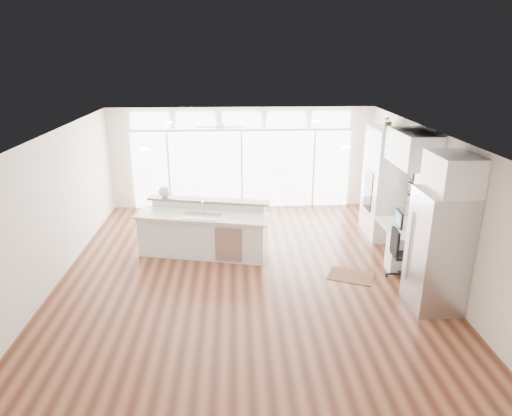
{
  "coord_description": "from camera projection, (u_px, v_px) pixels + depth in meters",
  "views": [
    {
      "loc": [
        -0.17,
        -7.99,
        4.09
      ],
      "look_at": [
        0.23,
        0.6,
        1.11
      ],
      "focal_mm": 32.0,
      "sensor_mm": 36.0,
      "label": 1
    }
  ],
  "objects": [
    {
      "name": "wall_right",
      "position": [
        430.0,
        204.0,
        8.6
      ],
      "size": [
        0.04,
        8.0,
        2.7
      ],
      "primitive_type": "cube",
      "color": "silver",
      "rests_on": "floor"
    },
    {
      "name": "oven_cabinet",
      "position": [
        383.0,
        183.0,
        10.32
      ],
      "size": [
        0.64,
        1.2,
        2.5
      ],
      "primitive_type": "cube",
      "color": "white",
      "rests_on": "floor"
    },
    {
      "name": "desk_window",
      "position": [
        423.0,
        189.0,
        8.82
      ],
      "size": [
        0.04,
        0.85,
        0.85
      ],
      "primitive_type": "cube",
      "color": "white",
      "rests_on": "wall_right"
    },
    {
      "name": "wall_front",
      "position": [
        255.0,
        332.0,
        4.67
      ],
      "size": [
        7.0,
        0.04,
        2.7
      ],
      "primitive_type": "cube",
      "color": "silver",
      "rests_on": "floor"
    },
    {
      "name": "refrigerator",
      "position": [
        438.0,
        251.0,
        7.42
      ],
      "size": [
        0.76,
        0.9,
        2.0
      ],
      "primitive_type": "cube",
      "color": "#B0B1B5",
      "rests_on": "floor"
    },
    {
      "name": "wall_back",
      "position": [
        242.0,
        158.0,
        12.22
      ],
      "size": [
        7.0,
        0.04,
        2.7
      ],
      "primitive_type": "cube",
      "color": "silver",
      "rests_on": "floor"
    },
    {
      "name": "recessed_lights",
      "position": [
        244.0,
        133.0,
        8.2
      ],
      "size": [
        3.4,
        3.0,
        0.02
      ],
      "primitive_type": "cube",
      "color": "silver",
      "rests_on": "ceiling"
    },
    {
      "name": "upper_cabinets",
      "position": [
        413.0,
        148.0,
        8.54
      ],
      "size": [
        0.64,
        1.3,
        0.64
      ],
      "primitive_type": "cube",
      "color": "white",
      "rests_on": "wall_right"
    },
    {
      "name": "monitor",
      "position": [
        399.0,
        219.0,
        9.0
      ],
      "size": [
        0.1,
        0.43,
        0.36
      ],
      "primitive_type": "cube",
      "rotation": [
        0.0,
        0.0,
        -0.07
      ],
      "color": "black",
      "rests_on": "desk_nook"
    },
    {
      "name": "transom_row",
      "position": [
        241.0,
        120.0,
        11.83
      ],
      "size": [
        5.9,
        0.06,
        0.4
      ],
      "primitive_type": "cube",
      "color": "white",
      "rests_on": "wall_back"
    },
    {
      "name": "office_chair",
      "position": [
        405.0,
        254.0,
        8.52
      ],
      "size": [
        0.52,
        0.48,
        0.97
      ],
      "primitive_type": "cube",
      "rotation": [
        0.0,
        0.0,
        -0.04
      ],
      "color": "black",
      "rests_on": "floor"
    },
    {
      "name": "ceiling",
      "position": [
        245.0,
        134.0,
        8.01
      ],
      "size": [
        7.0,
        8.0,
        0.02
      ],
      "primitive_type": "cube",
      "color": "white",
      "rests_on": "wall_back"
    },
    {
      "name": "ceiling_fan",
      "position": [
        221.0,
        123.0,
        10.7
      ],
      "size": [
        1.16,
        1.16,
        0.32
      ],
      "primitive_type": "cube",
      "color": "white",
      "rests_on": "ceiling"
    },
    {
      "name": "potted_plant",
      "position": [
        389.0,
        122.0,
        9.87
      ],
      "size": [
        0.27,
        0.3,
        0.22
      ],
      "primitive_type": "imported",
      "rotation": [
        0.0,
        0.0,
        -0.08
      ],
      "color": "#31632A",
      "rests_on": "oven_cabinet"
    },
    {
      "name": "glass_wall",
      "position": [
        242.0,
        170.0,
        12.26
      ],
      "size": [
        5.8,
        0.06,
        2.08
      ],
      "primitive_type": "cube",
      "color": "white",
      "rests_on": "wall_back"
    },
    {
      "name": "floor",
      "position": [
        246.0,
        272.0,
        8.89
      ],
      "size": [
        7.0,
        8.0,
        0.02
      ],
      "primitive_type": "cube",
      "color": "#482316",
      "rests_on": "ground"
    },
    {
      "name": "desk_nook",
      "position": [
        400.0,
        245.0,
        9.19
      ],
      "size": [
        0.72,
        1.3,
        0.76
      ],
      "primitive_type": "cube",
      "color": "white",
      "rests_on": "floor"
    },
    {
      "name": "wall_left",
      "position": [
        53.0,
        209.0,
        8.29
      ],
      "size": [
        0.04,
        8.0,
        2.7
      ],
      "primitive_type": "cube",
      "color": "silver",
      "rests_on": "floor"
    },
    {
      "name": "rug",
      "position": [
        351.0,
        276.0,
        8.72
      ],
      "size": [
        1.0,
        0.88,
        0.01
      ],
      "primitive_type": "cube",
      "rotation": [
        0.0,
        0.0,
        -0.41
      ],
      "color": "#3E2413",
      "rests_on": "floor"
    },
    {
      "name": "framed_photos",
      "position": [
        411.0,
        187.0,
        9.45
      ],
      "size": [
        0.06,
        0.22,
        0.8
      ],
      "primitive_type": "cube",
      "color": "black",
      "rests_on": "wall_right"
    },
    {
      "name": "kitchen_island",
      "position": [
        203.0,
        230.0,
        9.47
      ],
      "size": [
        2.9,
        1.6,
        1.09
      ],
      "primitive_type": "cube",
      "rotation": [
        0.0,
        0.0,
        -0.22
      ],
      "color": "white",
      "rests_on": "floor"
    },
    {
      "name": "keyboard",
      "position": [
        390.0,
        227.0,
        9.05
      ],
      "size": [
        0.17,
        0.37,
        0.02
      ],
      "primitive_type": "cube",
      "rotation": [
        0.0,
        0.0,
        0.1
      ],
      "color": "silver",
      "rests_on": "desk_nook"
    },
    {
      "name": "fridge_cabinet",
      "position": [
        453.0,
        173.0,
        7.0
      ],
      "size": [
        0.64,
        0.9,
        0.6
      ],
      "primitive_type": "cube",
      "color": "white",
      "rests_on": "wall_right"
    },
    {
      "name": "fishbowl",
      "position": [
        164.0,
        192.0,
        9.78
      ],
      "size": [
        0.28,
        0.28,
        0.25
      ],
      "primitive_type": "sphere",
      "rotation": [
        0.0,
        0.0,
        -0.15
      ],
      "color": "silver",
      "rests_on": "kitchen_island"
    }
  ]
}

